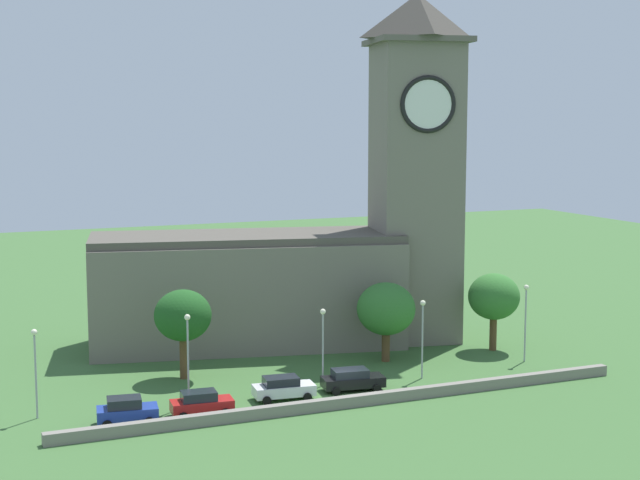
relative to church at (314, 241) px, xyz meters
name	(u,v)px	position (x,y,z in m)	size (l,w,h in m)	color
ground_plane	(274,352)	(-4.68, -2.21, -9.40)	(200.00, 200.00, 0.00)	#3D6633
church	(314,241)	(0.00, 0.00, 0.00)	(34.88, 15.97, 31.65)	slate
quay_barrier	(357,401)	(-4.68, -19.57, -9.00)	(43.93, 0.70, 0.81)	gray
car_blue	(127,411)	(-20.82, -17.26, -8.46)	(4.30, 2.69, 1.87)	#233D9E
car_red	(201,403)	(-15.64, -17.36, -8.52)	(4.44, 2.38, 1.75)	red
car_white	(283,388)	(-9.01, -15.92, -8.54)	(4.67, 2.57, 1.71)	silver
car_black	(352,379)	(-3.35, -15.79, -8.56)	(4.94, 2.71, 1.67)	black
streetlamp_west_end	(35,358)	(-26.27, -13.58, -5.14)	(0.44, 0.44, 6.30)	#9EA0A5
streetlamp_west_mid	(188,344)	(-15.85, -14.80, -4.88)	(0.44, 0.44, 6.73)	#9EA0A5
streetlamp_central	(323,333)	(-4.93, -13.79, -5.26)	(0.44, 0.44, 6.08)	#9EA0A5
streetlamp_east_mid	(423,326)	(3.17, -14.88, -5.12)	(0.44, 0.44, 6.33)	#9EA0A5
streetlamp_east_end	(526,310)	(13.76, -13.60, -4.95)	(0.44, 0.44, 6.62)	#9EA0A5
tree_by_tower	(386,309)	(2.93, -8.92, -4.90)	(4.97, 4.97, 6.78)	brown
tree_churchyard	(183,316)	(-14.30, -7.58, -4.34)	(4.54, 4.54, 7.16)	brown
tree_riverside_east	(494,297)	(13.51, -9.09, -4.60)	(4.57, 4.57, 6.91)	brown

